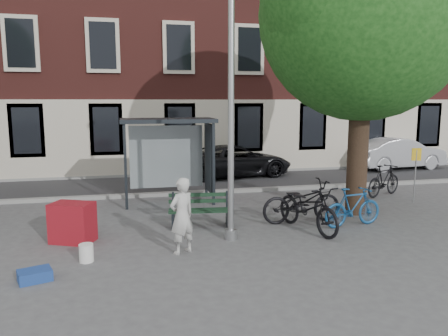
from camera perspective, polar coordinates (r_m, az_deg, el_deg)
name	(u,v)px	position (r m, az deg, el deg)	size (l,w,h in m)	color
ground	(231,239)	(10.17, 0.88, -9.30)	(90.00, 90.00, 0.00)	#4C4C4F
road	(187,183)	(16.85, -4.83, -2.02)	(40.00, 4.00, 0.01)	#28282B
curb_near	(196,193)	(14.90, -3.73, -3.22)	(40.00, 0.25, 0.12)	gray
curb_far	(181,174)	(18.79, -5.70, -0.73)	(40.00, 0.25, 0.12)	gray
building_row	(168,22)	(22.83, -7.33, 18.42)	(30.00, 8.00, 14.00)	maroon
lamppost	(231,118)	(9.67, 0.92, 6.57)	(0.28, 0.35, 6.11)	#9EA0A3
tree_right	(367,6)	(12.73, 18.22, 19.50)	(5.76, 5.60, 8.20)	black
bus_shelter	(180,141)	(13.65, -5.73, 3.54)	(2.85, 1.45, 2.62)	#1E2328
painter	(182,216)	(9.12, -5.51, -6.23)	(0.58, 0.38, 1.60)	silver
bench	(201,212)	(11.07, -3.07, -5.75)	(1.66, 0.73, 0.83)	#1E2328
bike_a	(302,201)	(11.57, 10.11, -4.31)	(0.75, 2.14, 1.13)	black
bike_b	(353,207)	(11.52, 16.49, -4.90)	(0.47, 1.67, 1.01)	navy
bike_c	(308,208)	(10.86, 10.91, -5.11)	(0.77, 2.20, 1.16)	black
bike_d	(384,180)	(15.46, 20.17, -1.53)	(0.50, 1.77, 1.07)	black
car_dark	(236,161)	(18.38, 1.52, 0.99)	(2.19, 4.74, 1.32)	black
car_silver	(398,153)	(21.81, 21.76, 1.79)	(1.56, 4.46, 1.47)	#B6B8BF
red_stand	(73,223)	(10.44, -19.18, -6.74)	(0.90, 0.60, 0.90)	maroon
blue_crate	(35,275)	(8.63, -23.47, -12.73)	(0.55, 0.40, 0.20)	navy
bucket_a	(72,226)	(11.21, -19.21, -7.12)	(0.28, 0.28, 0.36)	silver
bucket_b	(86,253)	(9.20, -17.54, -10.53)	(0.28, 0.28, 0.36)	white
notice_sign	(416,164)	(14.75, 23.77, 0.42)	(0.29, 0.09, 1.71)	#9EA0A3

